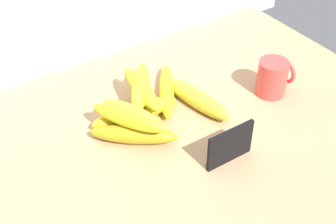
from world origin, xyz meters
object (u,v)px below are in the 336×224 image
at_px(coffee_mug, 273,77).
at_px(banana_0, 196,98).
at_px(banana_1, 135,112).
at_px(banana_6, 134,115).
at_px(banana_5, 140,87).
at_px(banana_8, 128,118).
at_px(chalkboard_sign, 230,146).
at_px(banana_2, 167,90).
at_px(banana_3, 134,135).
at_px(banana_7, 141,89).
at_px(banana_4, 146,103).

height_order(coffee_mug, banana_0, coffee_mug).
distance_m(banana_1, banana_6, 0.07).
distance_m(banana_5, banana_8, 0.11).
distance_m(chalkboard_sign, banana_2, 0.25).
bearing_deg(banana_8, banana_5, 45.40).
relative_size(banana_0, banana_3, 1.07).
distance_m(coffee_mug, banana_7, 0.32).
relative_size(chalkboard_sign, coffee_mug, 1.25).
xyz_separation_m(banana_0, banana_3, (-0.18, -0.03, -0.00)).
height_order(banana_7, banana_8, same).
relative_size(banana_7, banana_8, 1.03).
relative_size(banana_2, banana_4, 1.35).
xyz_separation_m(banana_1, banana_5, (0.03, 0.03, 0.04)).
xyz_separation_m(coffee_mug, banana_2, (-0.22, 0.13, -0.03)).
xyz_separation_m(chalkboard_sign, banana_4, (-0.06, 0.23, -0.02)).
relative_size(banana_2, banana_6, 1.29).
xyz_separation_m(banana_5, banana_8, (-0.08, -0.08, -0.00)).
xyz_separation_m(chalkboard_sign, banana_7, (-0.06, 0.24, 0.02)).
bearing_deg(banana_8, banana_7, 42.81).
bearing_deg(banana_4, chalkboard_sign, -76.54).
height_order(banana_1, banana_4, banana_1).
relative_size(chalkboard_sign, banana_8, 0.65).
relative_size(banana_0, banana_6, 1.26).
bearing_deg(banana_5, banana_7, -107.97).
relative_size(chalkboard_sign, banana_3, 0.58).
height_order(banana_2, banana_6, banana_6).
bearing_deg(banana_7, banana_2, 11.31).
distance_m(banana_1, banana_5, 0.06).
bearing_deg(chalkboard_sign, banana_2, 86.89).
distance_m(chalkboard_sign, banana_3, 0.21).
height_order(coffee_mug, banana_6, coffee_mug).
distance_m(chalkboard_sign, banana_8, 0.22).
height_order(coffee_mug, banana_8, coffee_mug).
bearing_deg(banana_7, coffee_mug, -20.46).
xyz_separation_m(banana_2, banana_5, (-0.08, -0.01, 0.04)).
bearing_deg(banana_7, banana_8, -137.19).
bearing_deg(chalkboard_sign, banana_0, 74.34).
height_order(banana_1, banana_5, banana_5).
height_order(banana_3, banana_5, banana_5).
bearing_deg(banana_0, coffee_mug, -17.49).
bearing_deg(banana_2, banana_5, -175.42).
bearing_deg(banana_6, banana_8, 172.98).
bearing_deg(banana_7, banana_1, -145.20).
height_order(banana_2, banana_7, banana_7).
bearing_deg(banana_6, banana_1, 57.93).
distance_m(banana_6, banana_7, 0.09).
relative_size(banana_3, banana_8, 1.11).
bearing_deg(banana_1, banana_3, -123.29).
distance_m(banana_3, banana_6, 0.04).
bearing_deg(banana_4, banana_5, 113.97).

